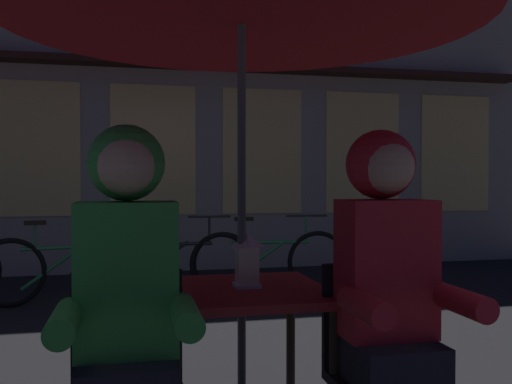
{
  "coord_description": "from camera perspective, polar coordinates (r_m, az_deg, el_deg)",
  "views": [
    {
      "loc": [
        -0.46,
        -2.36,
        1.2
      ],
      "look_at": [
        0.0,
        -0.28,
        1.16
      ],
      "focal_mm": 39.34,
      "sensor_mm": 36.0,
      "label": 1
    }
  ],
  "objects": [
    {
      "name": "bicycle_third",
      "position": [
        5.9,
        -8.58,
        -7.16
      ],
      "size": [
        1.68,
        0.17,
        0.84
      ],
      "color": "black",
      "rests_on": "ground_plane"
    },
    {
      "name": "bicycle_second",
      "position": [
        5.85,
        -18.73,
        -7.28
      ],
      "size": [
        1.66,
        0.38,
        0.84
      ],
      "color": "black",
      "rests_on": "ground_plane"
    },
    {
      "name": "chair_left",
      "position": [
        2.12,
        -12.94,
        -18.52
      ],
      "size": [
        0.4,
        0.4,
        0.87
      ],
      "color": "black",
      "rests_on": "ground_plane"
    },
    {
      "name": "chair_right",
      "position": [
        2.32,
        12.66,
        -16.76
      ],
      "size": [
        0.4,
        0.4,
        0.87
      ],
      "color": "black",
      "rests_on": "ground_plane"
    },
    {
      "name": "bicycle_fourth",
      "position": [
        6.01,
        1.47,
        -7.0
      ],
      "size": [
        1.68,
        0.23,
        0.84
      ],
      "color": "black",
      "rests_on": "ground_plane"
    },
    {
      "name": "shopfront_building",
      "position": [
        8.05,
        -5.11,
        14.74
      ],
      "size": [
        10.0,
        0.93,
        6.2
      ],
      "color": "#9E9389",
      "rests_on": "ground_plane"
    },
    {
      "name": "person_left_hooded",
      "position": [
        1.97,
        -13.0,
        -9.27
      ],
      "size": [
        0.45,
        0.56,
        1.4
      ],
      "color": "black",
      "rests_on": "ground_plane"
    },
    {
      "name": "person_right_hooded",
      "position": [
        2.19,
        13.34,
        -8.24
      ],
      "size": [
        0.45,
        0.56,
        1.4
      ],
      "color": "black",
      "rests_on": "ground_plane"
    },
    {
      "name": "lantern",
      "position": [
        2.45,
        -0.92,
        -6.85
      ],
      "size": [
        0.11,
        0.11,
        0.23
      ],
      "color": "white",
      "rests_on": "cafe_table"
    },
    {
      "name": "cafe_table",
      "position": [
        2.48,
        -1.47,
        -12.01
      ],
      "size": [
        0.72,
        0.72,
        0.74
      ],
      "color": "maroon",
      "rests_on": "ground_plane"
    }
  ]
}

